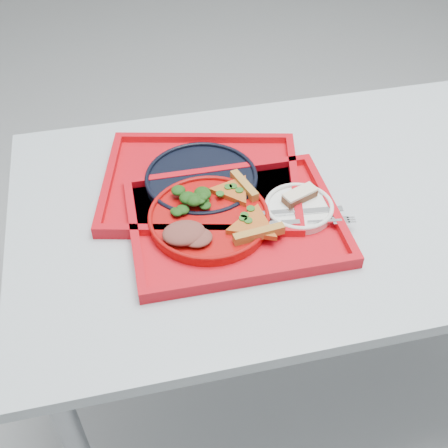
{
  "coord_description": "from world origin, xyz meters",
  "views": [
    {
      "loc": [
        -0.53,
        -0.9,
        1.61
      ],
      "look_at": [
        -0.34,
        -0.08,
        0.78
      ],
      "focal_mm": 45.0,
      "sensor_mm": 36.0,
      "label": 1
    }
  ],
  "objects_px": {
    "tray_main": "(235,223)",
    "tray_far": "(202,185)",
    "navy_plate": "(201,180)",
    "dessert_bar": "(300,195)",
    "dinner_plate": "(209,219)"
  },
  "relations": [
    {
      "from": "dinner_plate",
      "to": "navy_plate",
      "type": "distance_m",
      "value": 0.13
    },
    {
      "from": "dinner_plate",
      "to": "navy_plate",
      "type": "bearing_deg",
      "value": 85.75
    },
    {
      "from": "tray_main",
      "to": "tray_far",
      "type": "height_order",
      "value": "same"
    },
    {
      "from": "tray_main",
      "to": "dessert_bar",
      "type": "distance_m",
      "value": 0.16
    },
    {
      "from": "tray_far",
      "to": "dessert_bar",
      "type": "bearing_deg",
      "value": -17.71
    },
    {
      "from": "dessert_bar",
      "to": "tray_main",
      "type": "bearing_deg",
      "value": 167.77
    },
    {
      "from": "tray_far",
      "to": "navy_plate",
      "type": "bearing_deg",
      "value": 166.78
    },
    {
      "from": "navy_plate",
      "to": "dinner_plate",
      "type": "bearing_deg",
      "value": -94.25
    },
    {
      "from": "dinner_plate",
      "to": "dessert_bar",
      "type": "bearing_deg",
      "value": 3.9
    },
    {
      "from": "tray_far",
      "to": "dessert_bar",
      "type": "relative_size",
      "value": 5.3
    },
    {
      "from": "tray_far",
      "to": "dinner_plate",
      "type": "bearing_deg",
      "value": -80.9
    },
    {
      "from": "tray_main",
      "to": "tray_far",
      "type": "xyz_separation_m",
      "value": [
        -0.05,
        0.14,
        0.0
      ]
    },
    {
      "from": "dessert_bar",
      "to": "navy_plate",
      "type": "bearing_deg",
      "value": 127.75
    },
    {
      "from": "tray_main",
      "to": "dinner_plate",
      "type": "distance_m",
      "value": 0.06
    },
    {
      "from": "tray_far",
      "to": "dinner_plate",
      "type": "xyz_separation_m",
      "value": [
        -0.01,
        -0.13,
        0.02
      ]
    }
  ]
}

